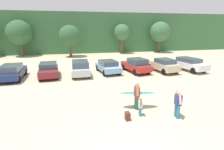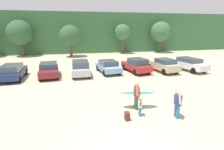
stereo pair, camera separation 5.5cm
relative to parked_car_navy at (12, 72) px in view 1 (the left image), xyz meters
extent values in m
cube|color=#38663D|center=(7.87, 22.92, 3.15)|extent=(108.00, 12.00, 7.87)
cylinder|color=brown|center=(-3.04, 15.63, 0.32)|extent=(0.51, 0.51, 2.21)
sphere|color=#2D5633|center=(-3.04, 15.63, 3.28)|extent=(4.35, 4.35, 4.35)
cylinder|color=brown|center=(5.42, 13.17, 0.22)|extent=(0.47, 0.47, 2.02)
sphere|color=#2D5633|center=(5.42, 13.17, 2.78)|extent=(3.65, 3.65, 3.65)
cylinder|color=brown|center=(15.21, 15.43, 0.61)|extent=(0.50, 0.50, 2.79)
sphere|color=#38663D|center=(15.21, 15.43, 3.31)|extent=(3.07, 3.07, 3.07)
cylinder|color=brown|center=(23.09, 15.19, 0.43)|extent=(0.51, 0.51, 2.43)
sphere|color=#38663D|center=(23.09, 15.19, 3.35)|extent=(4.01, 4.01, 4.01)
cube|color=navy|center=(-0.01, 0.16, -0.18)|extent=(1.91, 4.46, 0.57)
cube|color=#3F4C5B|center=(0.01, -0.33, 0.40)|extent=(1.70, 2.54, 0.59)
cylinder|color=black|center=(-0.85, 1.59, -0.47)|extent=(0.24, 0.65, 0.64)
cylinder|color=black|center=(0.73, 1.64, -0.47)|extent=(0.24, 0.65, 0.64)
cylinder|color=black|center=(0.84, -1.26, -0.47)|extent=(0.24, 0.65, 0.64)
cube|color=maroon|center=(3.29, 0.30, -0.17)|extent=(2.11, 4.26, 0.61)
cube|color=#3F4C5B|center=(3.28, 0.41, 0.39)|extent=(1.81, 2.35, 0.51)
cylinder|color=black|center=(2.38, 1.60, -0.48)|extent=(0.27, 0.63, 0.62)
cylinder|color=black|center=(3.98, 1.72, -0.48)|extent=(0.27, 0.63, 0.62)
cylinder|color=black|center=(2.60, -1.12, -0.48)|extent=(0.27, 0.63, 0.62)
cylinder|color=black|center=(4.20, -0.99, -0.48)|extent=(0.27, 0.63, 0.62)
cube|color=silver|center=(6.47, 0.28, -0.14)|extent=(1.78, 4.31, 0.66)
cube|color=#3F4C5B|center=(6.48, 0.00, 0.48)|extent=(1.63, 2.48, 0.59)
cylinder|color=black|center=(5.68, 1.69, -0.48)|extent=(0.22, 0.62, 0.62)
cylinder|color=black|center=(7.25, 1.70, -0.48)|extent=(0.22, 0.62, 0.62)
cylinder|color=black|center=(5.70, -1.15, -0.48)|extent=(0.22, 0.62, 0.62)
cylinder|color=black|center=(7.27, -1.14, -0.48)|extent=(0.22, 0.62, 0.62)
cube|color=#84ADD1|center=(9.53, 0.66, -0.18)|extent=(2.38, 4.24, 0.56)
cube|color=#3F4C5B|center=(9.54, 0.61, 0.34)|extent=(1.98, 2.41, 0.50)
cylinder|color=black|center=(8.53, 1.87, -0.46)|extent=(0.31, 0.68, 0.65)
cylinder|color=black|center=(10.17, 2.10, -0.46)|extent=(0.31, 0.68, 0.65)
cylinder|color=black|center=(8.90, -0.77, -0.46)|extent=(0.31, 0.68, 0.65)
cylinder|color=black|center=(10.54, -0.54, -0.46)|extent=(0.31, 0.68, 0.65)
cube|color=#B72D28|center=(12.67, 0.32, -0.13)|extent=(2.46, 4.41, 0.62)
cube|color=#3F4C5B|center=(12.73, -0.06, 0.49)|extent=(1.95, 2.26, 0.64)
cylinder|color=black|center=(11.64, 1.54, -0.44)|extent=(0.33, 0.72, 0.69)
cylinder|color=black|center=(13.22, 1.81, -0.44)|extent=(0.33, 0.72, 0.69)
cylinder|color=black|center=(12.11, -1.18, -0.44)|extent=(0.33, 0.72, 0.69)
cylinder|color=black|center=(13.69, -0.91, -0.44)|extent=(0.33, 0.72, 0.69)
cube|color=beige|center=(15.74, -0.25, -0.08)|extent=(2.28, 4.22, 0.73)
cube|color=#3F4C5B|center=(15.79, -0.60, 0.52)|extent=(1.86, 2.21, 0.48)
cylinder|color=black|center=(14.78, 0.95, -0.44)|extent=(0.31, 0.71, 0.69)
cylinder|color=black|center=(16.32, 1.17, -0.44)|extent=(0.31, 0.71, 0.69)
cylinder|color=black|center=(15.16, -1.68, -0.44)|extent=(0.31, 0.71, 0.69)
cylinder|color=black|center=(16.70, -1.46, -0.44)|extent=(0.31, 0.71, 0.69)
cube|color=white|center=(18.99, -0.32, -0.09)|extent=(2.53, 4.77, 0.68)
cube|color=#3F4C5B|center=(18.99, -0.30, 0.48)|extent=(2.03, 2.81, 0.46)
cylinder|color=black|center=(17.95, 1.01, -0.44)|extent=(0.35, 0.73, 0.70)
cylinder|color=black|center=(19.48, 1.30, -0.44)|extent=(0.35, 0.73, 0.70)
cylinder|color=black|center=(18.51, -1.93, -0.44)|extent=(0.35, 0.73, 0.70)
cylinder|color=black|center=(20.03, -1.64, -0.44)|extent=(0.35, 0.73, 0.70)
cylinder|color=#26593F|center=(9.47, -8.81, -0.39)|extent=(0.19, 0.19, 0.80)
cylinder|color=#26593F|center=(9.51, -8.52, -0.39)|extent=(0.19, 0.19, 0.80)
cube|color=#B23838|center=(9.49, -8.66, 0.32)|extent=(0.37, 0.45, 0.61)
sphere|color=tan|center=(9.49, -8.66, 0.76)|extent=(0.26, 0.26, 0.26)
cylinder|color=tan|center=(9.46, -8.89, 0.48)|extent=(0.18, 0.30, 0.66)
cylinder|color=tan|center=(9.53, -8.44, 0.48)|extent=(0.19, 0.37, 0.66)
cylinder|color=teal|center=(9.37, -9.68, -0.54)|extent=(0.12, 0.12, 0.50)
cylinder|color=teal|center=(9.40, -9.50, -0.54)|extent=(0.12, 0.12, 0.50)
cube|color=silver|center=(9.38, -9.59, -0.09)|extent=(0.23, 0.28, 0.39)
sphere|color=#8C664C|center=(9.38, -9.59, 0.18)|extent=(0.16, 0.16, 0.16)
cylinder|color=#8C664C|center=(9.36, -9.73, 0.01)|extent=(0.12, 0.21, 0.41)
cylinder|color=#8C664C|center=(9.41, -9.45, 0.01)|extent=(0.11, 0.17, 0.42)
cylinder|color=teal|center=(11.29, -10.35, -0.41)|extent=(0.18, 0.18, 0.76)
cylinder|color=teal|center=(11.33, -10.08, -0.41)|extent=(0.18, 0.18, 0.76)
cube|color=#333D8C|center=(11.31, -10.22, 0.27)|extent=(0.35, 0.43, 0.59)
sphere|color=#D8AD8C|center=(11.31, -10.22, 0.68)|extent=(0.24, 0.24, 0.24)
cylinder|color=#D8AD8C|center=(11.28, -10.43, 0.42)|extent=(0.18, 0.37, 0.62)
cylinder|color=#D8AD8C|center=(11.34, -10.00, 0.42)|extent=(0.17, 0.29, 0.63)
ellipsoid|color=teal|center=(9.57, -8.55, 0.19)|extent=(2.29, 0.98, 0.14)
cube|color=#592D23|center=(8.54, -9.91, -0.56)|extent=(0.24, 0.34, 0.45)
camera|label=1|loc=(5.87, -18.11, 4.04)|focal=28.12mm
camera|label=2|loc=(5.92, -18.13, 4.04)|focal=28.12mm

